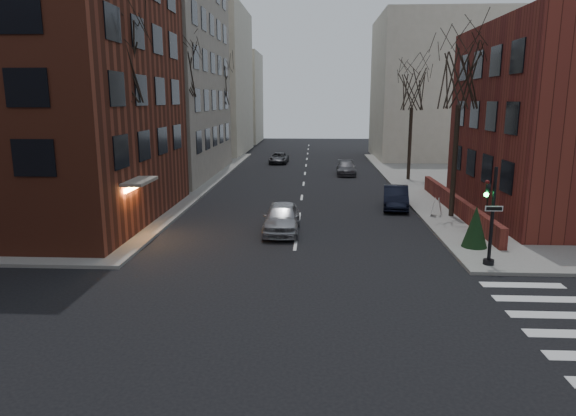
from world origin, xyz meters
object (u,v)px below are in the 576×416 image
object	(u,v)px
sandwich_board	(437,207)
evergreen_shrub	(475,227)
tree_left_c	(217,86)
parked_sedan	(396,197)
car_lane_gray	(346,168)
car_lane_far	(279,158)
tree_right_b	(412,89)
traffic_signal	(490,222)
tree_left_a	(117,63)
streetlamp_near	(176,139)
car_lane_silver	(282,218)
streetlamp_far	(227,124)
tree_right_a	(460,76)
tree_left_b	(180,68)

from	to	relation	value
sandwich_board	evergreen_shrub	xyz separation A→B (m)	(0.24, -6.44, 0.43)
tree_left_c	parked_sedan	distance (m)	25.44
car_lane_gray	car_lane_far	size ratio (longest dim) A/B	1.03
tree_left_c	tree_right_b	size ratio (longest dim) A/B	1.06
traffic_signal	sandwich_board	distance (m)	9.09
tree_left_a	parked_sedan	bearing A→B (deg)	24.20
streetlamp_near	sandwich_board	xyz separation A→B (m)	(16.15, -4.00, -3.57)
traffic_signal	car_lane_silver	xyz separation A→B (m)	(-8.74, 5.29, -1.14)
parked_sedan	traffic_signal	bearing A→B (deg)	-73.32
tree_left_c	streetlamp_near	distance (m)	18.40
tree_right_b	streetlamp_far	world-z (taller)	tree_right_b
tree_left_c	evergreen_shrub	world-z (taller)	tree_left_c
tree_left_c	car_lane_silver	size ratio (longest dim) A/B	2.14
traffic_signal	tree_left_c	world-z (taller)	tree_left_c
sandwich_board	streetlamp_far	bearing A→B (deg)	140.78
parked_sedan	tree_right_b	bearing A→B (deg)	83.48
streetlamp_near	car_lane_gray	world-z (taller)	streetlamp_near
parked_sedan	car_lane_far	xyz separation A→B (m)	(-8.98, 22.98, -0.14)
tree_left_a	parked_sedan	distance (m)	18.00
traffic_signal	tree_right_a	world-z (taller)	tree_right_a
tree_left_a	tree_right_a	distance (m)	18.05
traffic_signal	car_lane_gray	distance (m)	26.72
evergreen_shrub	tree_left_b	bearing A→B (deg)	139.63
car_lane_far	evergreen_shrub	xyz separation A→B (m)	(11.16, -32.08, 0.53)
tree_left_b	car_lane_gray	distance (m)	17.73
streetlamp_far	sandwich_board	world-z (taller)	streetlamp_far
tree_right_b	car_lane_silver	xyz separation A→B (m)	(-9.60, -17.71, -6.81)
sandwich_board	tree_left_a	bearing A→B (deg)	-149.71
tree_left_a	tree_left_c	distance (m)	26.00
traffic_signal	tree_left_b	bearing A→B (deg)	134.54
parked_sedan	evergreen_shrub	bearing A→B (deg)	-69.26
car_lane_gray	sandwich_board	world-z (taller)	car_lane_gray
tree_left_a	tree_right_a	size ratio (longest dim) A/B	1.06
tree_right_b	car_lane_gray	world-z (taller)	tree_right_b
streetlamp_far	car_lane_silver	size ratio (longest dim) A/B	1.38
tree_left_a	sandwich_board	distance (m)	18.90
tree_left_b	streetlamp_near	world-z (taller)	tree_left_b
tree_left_a	car_lane_far	world-z (taller)	tree_left_a
tree_left_a	sandwich_board	bearing A→B (deg)	13.45
streetlamp_near	car_lane_far	world-z (taller)	streetlamp_near
tree_left_b	tree_right_a	bearing A→B (deg)	-24.44
tree_right_a	car_lane_far	world-z (taller)	tree_right_a
tree_left_c	car_lane_silver	world-z (taller)	tree_left_c
traffic_signal	streetlamp_near	distance (m)	20.86
parked_sedan	car_lane_gray	world-z (taller)	parked_sedan
car_lane_silver	evergreen_shrub	xyz separation A→B (m)	(8.99, -2.73, 0.32)
tree_left_c	streetlamp_far	world-z (taller)	tree_left_c
tree_right_a	streetlamp_near	xyz separation A→B (m)	(-17.00, 4.00, -3.79)
tree_left_b	streetlamp_far	xyz separation A→B (m)	(0.60, 16.00, -4.68)
streetlamp_near	car_lane_far	size ratio (longest dim) A/B	1.53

